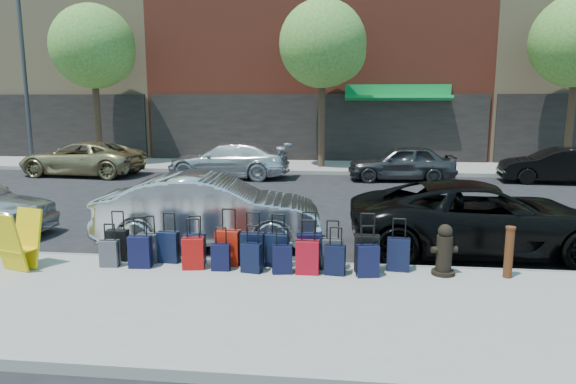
# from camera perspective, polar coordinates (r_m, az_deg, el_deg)

# --- Properties ---
(ground) EXTENTS (120.00, 120.00, 0.00)m
(ground) POSITION_cam_1_polar(r_m,az_deg,el_deg) (14.01, -0.34, -2.62)
(ground) COLOR black
(ground) RESTS_ON ground
(sidewalk_near) EXTENTS (60.00, 4.00, 0.15)m
(sidewalk_near) POSITION_cam_1_polar(r_m,az_deg,el_deg) (7.85, -6.19, -12.52)
(sidewalk_near) COLOR gray
(sidewalk_near) RESTS_ON ground
(sidewalk_far) EXTENTS (60.00, 4.00, 0.15)m
(sidewalk_far) POSITION_cam_1_polar(r_m,az_deg,el_deg) (23.81, 2.56, 2.84)
(sidewalk_far) COLOR gray
(sidewalk_far) RESTS_ON ground
(curb_near) EXTENTS (60.00, 0.08, 0.15)m
(curb_near) POSITION_cam_1_polar(r_m,az_deg,el_deg) (9.71, -3.55, -7.99)
(curb_near) COLOR gray
(curb_near) RESTS_ON ground
(curb_far) EXTENTS (60.00, 0.08, 0.15)m
(curb_far) POSITION_cam_1_polar(r_m,az_deg,el_deg) (21.81, 2.18, 2.18)
(curb_far) COLOR gray
(curb_far) RESTS_ON ground
(building_left) EXTENTS (15.00, 12.12, 16.00)m
(building_left) POSITION_cam_1_polar(r_m,az_deg,el_deg) (36.48, -23.53, 17.03)
(building_left) COLOR #907A58
(building_left) RESTS_ON ground
(tree_left) EXTENTS (3.80, 3.80, 7.27)m
(tree_left) POSITION_cam_1_polar(r_m,az_deg,el_deg) (25.88, -20.56, 14.65)
(tree_left) COLOR black
(tree_left) RESTS_ON sidewalk_far
(tree_center) EXTENTS (3.80, 3.80, 7.27)m
(tree_center) POSITION_cam_1_polar(r_m,az_deg,el_deg) (23.20, 4.22, 15.85)
(tree_center) COLOR black
(tree_center) RESTS_ON sidewalk_far
(streetlight) EXTENTS (2.59, 0.18, 8.00)m
(streetlight) POSITION_cam_1_polar(r_m,az_deg,el_deg) (26.67, -26.92, 12.44)
(streetlight) COLOR #333338
(streetlight) RESTS_ON sidewalk_far
(suitcase_front_0) EXTENTS (0.39, 0.23, 0.93)m
(suitcase_front_0) POSITION_cam_1_polar(r_m,az_deg,el_deg) (10.11, -18.37, -5.59)
(suitcase_front_0) COLOR black
(suitcase_front_0) RESTS_ON sidewalk_near
(suitcase_front_1) EXTENTS (0.37, 0.23, 0.87)m
(suitcase_front_1) POSITION_cam_1_polar(r_m,az_deg,el_deg) (9.84, -15.22, -5.97)
(suitcase_front_1) COLOR #333337
(suitcase_front_1) RESTS_ON sidewalk_near
(suitcase_front_2) EXTENTS (0.40, 0.24, 0.92)m
(suitcase_front_2) POSITION_cam_1_polar(r_m,az_deg,el_deg) (9.73, -13.11, -5.95)
(suitcase_front_2) COLOR black
(suitcase_front_2) RESTS_ON sidewalk_near
(suitcase_front_3) EXTENTS (0.37, 0.21, 0.90)m
(suitcase_front_3) POSITION_cam_1_polar(r_m,az_deg,el_deg) (9.54, -10.32, -6.22)
(suitcase_front_3) COLOR black
(suitcase_front_3) RESTS_ON sidewalk_near
(suitcase_front_4) EXTENTS (0.45, 0.27, 1.03)m
(suitcase_front_4) POSITION_cam_1_polar(r_m,az_deg,el_deg) (9.38, -6.67, -6.14)
(suitcase_front_4) COLOR #A4180A
(suitcase_front_4) RESTS_ON sidewalk_near
(suitcase_front_5) EXTENTS (0.41, 0.23, 0.99)m
(suitcase_front_5) POSITION_cam_1_polar(r_m,az_deg,el_deg) (9.27, -3.97, -6.38)
(suitcase_front_5) COLOR black
(suitcase_front_5) RESTS_ON sidewalk_near
(suitcase_front_6) EXTENTS (0.42, 0.27, 0.95)m
(suitcase_front_6) POSITION_cam_1_polar(r_m,az_deg,el_deg) (9.25, -1.20, -6.48)
(suitcase_front_6) COLOR black
(suitcase_front_6) RESTS_ON sidewalk_near
(suitcase_front_7) EXTENTS (0.45, 0.28, 1.01)m
(suitcase_front_7) POSITION_cam_1_polar(r_m,az_deg,el_deg) (9.15, 2.36, -6.53)
(suitcase_front_7) COLOR black
(suitcase_front_7) RESTS_ON sidewalk_near
(suitcase_front_8) EXTENTS (0.37, 0.21, 0.88)m
(suitcase_front_8) POSITION_cam_1_polar(r_m,az_deg,el_deg) (9.15, 4.95, -6.85)
(suitcase_front_8) COLOR #3D3D42
(suitcase_front_8) RESTS_ON sidewalk_near
(suitcase_front_9) EXTENTS (0.43, 0.25, 1.02)m
(suitcase_front_9) POSITION_cam_1_polar(r_m,az_deg,el_deg) (9.11, 8.76, -6.71)
(suitcase_front_9) COLOR black
(suitcase_front_9) RESTS_ON sidewalk_near
(suitcase_front_10) EXTENTS (0.40, 0.24, 0.93)m
(suitcase_front_10) POSITION_cam_1_polar(r_m,az_deg,el_deg) (9.23, 12.15, -6.79)
(suitcase_front_10) COLOR black
(suitcase_front_10) RESTS_ON sidewalk_near
(suitcase_back_0) EXTENTS (0.34, 0.21, 0.78)m
(suitcase_back_0) POSITION_cam_1_polar(r_m,az_deg,el_deg) (9.79, -19.21, -6.44)
(suitcase_back_0) COLOR #3D3E43
(suitcase_back_0) RESTS_ON sidewalk_near
(suitcase_back_1) EXTENTS (0.41, 0.26, 0.93)m
(suitcase_back_1) POSITION_cam_1_polar(r_m,az_deg,el_deg) (9.57, -16.10, -6.37)
(suitcase_back_1) COLOR black
(suitcase_back_1) RESTS_ON sidewalk_near
(suitcase_back_3) EXTENTS (0.41, 0.28, 0.90)m
(suitcase_back_3) POSITION_cam_1_polar(r_m,az_deg,el_deg) (9.27, -10.48, -6.72)
(suitcase_back_3) COLOR #9E0C0A
(suitcase_back_3) RESTS_ON sidewalk_near
(suitcase_back_4) EXTENTS (0.33, 0.20, 0.77)m
(suitcase_back_4) POSITION_cam_1_polar(r_m,az_deg,el_deg) (9.14, -7.48, -7.15)
(suitcase_back_4) COLOR black
(suitcase_back_4) RESTS_ON sidewalk_near
(suitcase_back_5) EXTENTS (0.38, 0.26, 0.83)m
(suitcase_back_5) POSITION_cam_1_polar(r_m,az_deg,el_deg) (8.98, -4.07, -7.28)
(suitcase_back_5) COLOR black
(suitcase_back_5) RESTS_ON sidewalk_near
(suitcase_back_6) EXTENTS (0.36, 0.24, 0.80)m
(suitcase_back_6) POSITION_cam_1_polar(r_m,az_deg,el_deg) (8.90, -0.67, -7.47)
(suitcase_back_6) COLOR black
(suitcase_back_6) RESTS_ON sidewalk_near
(suitcase_back_7) EXTENTS (0.40, 0.23, 0.94)m
(suitcase_back_7) POSITION_cam_1_polar(r_m,az_deg,el_deg) (8.87, 2.18, -7.24)
(suitcase_back_7) COLOR maroon
(suitcase_back_7) RESTS_ON sidewalk_near
(suitcase_back_8) EXTENTS (0.37, 0.24, 0.83)m
(suitcase_back_8) POSITION_cam_1_polar(r_m,az_deg,el_deg) (8.87, 5.24, -7.51)
(suitcase_back_8) COLOR black
(suitcase_back_8) RESTS_ON sidewalk_near
(suitcase_back_9) EXTENTS (0.40, 0.28, 0.88)m
(suitcase_back_9) POSITION_cam_1_polar(r_m,az_deg,el_deg) (8.84, 8.83, -7.56)
(suitcase_back_9) COLOR black
(suitcase_back_9) RESTS_ON sidewalk_near
(fire_hydrant) EXTENTS (0.45, 0.40, 0.88)m
(fire_hydrant) POSITION_cam_1_polar(r_m,az_deg,el_deg) (9.18, 16.96, -6.34)
(fire_hydrant) COLOR black
(fire_hydrant) RESTS_ON sidewalk_near
(bollard) EXTENTS (0.16, 0.16, 0.88)m
(bollard) POSITION_cam_1_polar(r_m,az_deg,el_deg) (9.39, 23.34, -6.08)
(bollard) COLOR #38190C
(bollard) RESTS_ON sidewalk_near
(display_rack) EXTENTS (0.74, 0.78, 1.05)m
(display_rack) POSITION_cam_1_polar(r_m,az_deg,el_deg) (10.19, -27.80, -4.83)
(display_rack) COLOR #DCB90C
(display_rack) RESTS_ON sidewalk_near
(car_near_1) EXTENTS (4.83, 2.10, 1.54)m
(car_near_1) POSITION_cam_1_polar(r_m,az_deg,el_deg) (11.08, -8.60, -2.07)
(car_near_1) COLOR #BABCC2
(car_near_1) RESTS_ON ground
(car_near_2) EXTENTS (5.41, 2.72, 1.47)m
(car_near_2) POSITION_cam_1_polar(r_m,az_deg,el_deg) (11.18, 20.66, -2.69)
(car_near_2) COLOR black
(car_near_2) RESTS_ON ground
(car_far_0) EXTENTS (5.25, 2.74, 1.41)m
(car_far_0) POSITION_cam_1_polar(r_m,az_deg,el_deg) (23.09, -21.93, 3.47)
(car_far_0) COLOR tan
(car_far_0) RESTS_ON ground
(car_far_1) EXTENTS (5.02, 2.23, 1.43)m
(car_far_1) POSITION_cam_1_polar(r_m,az_deg,el_deg) (20.85, -6.66, 3.52)
(car_far_1) COLOR silver
(car_far_1) RESTS_ON ground
(car_far_2) EXTENTS (4.20, 1.89, 1.40)m
(car_far_2) POSITION_cam_1_polar(r_m,az_deg,el_deg) (20.48, 12.47, 3.18)
(car_far_2) COLOR #333336
(car_far_2) RESTS_ON ground
(car_far_3) EXTENTS (4.16, 1.74, 1.34)m
(car_far_3) POSITION_cam_1_polar(r_m,az_deg,el_deg) (21.88, 27.68, 2.61)
(car_far_3) COLOR black
(car_far_3) RESTS_ON ground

